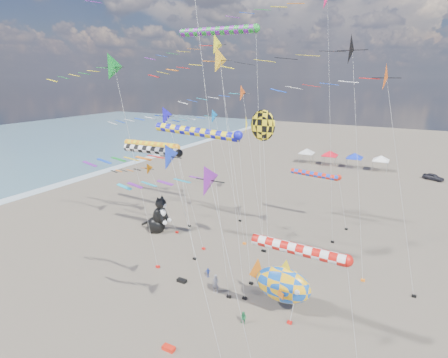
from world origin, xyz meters
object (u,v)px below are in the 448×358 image
cat_inflatable (157,214)px  child_green (244,318)px  parked_car (433,177)px  fish_inflatable (282,284)px  child_blue (208,272)px  person_adult (216,284)px

cat_inflatable → child_green: bearing=-33.3°
parked_car → fish_inflatable: bearing=-167.4°
fish_inflatable → parked_car: fish_inflatable is taller
child_blue → parked_car: (20.05, 47.62, 0.13)m
person_adult → child_green: size_ratio=1.64×
fish_inflatable → person_adult: (-5.96, -0.20, -1.68)m
child_blue → child_green: bearing=-81.2°
child_blue → parked_car: parked_car is taller
child_blue → fish_inflatable: bearing=-56.0°
fish_inflatable → person_adult: size_ratio=3.46×
cat_inflatable → child_blue: (10.50, -5.73, -1.92)m
child_blue → cat_inflatable: bearing=107.3°
cat_inflatable → fish_inflatable: bearing=-23.4°
fish_inflatable → child_blue: 8.30m
child_green → parked_car: (14.25, 52.01, 0.07)m
child_green → parked_car: 53.93m
person_adult → parked_car: 52.71m
child_green → parked_car: bearing=75.4°
cat_inflatable → person_adult: (12.40, -7.59, -1.52)m
parked_car → child_green: bearing=-168.8°
person_adult → child_blue: (-1.90, 1.86, -0.40)m
cat_inflatable → person_adult: cat_inflatable is taller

